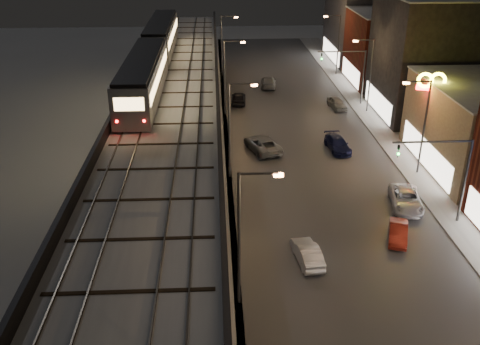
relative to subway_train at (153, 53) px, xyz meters
name	(u,v)px	position (x,y,z in m)	size (l,w,h in m)	color
road_surface	(310,158)	(16.00, -10.02, -8.45)	(17.00, 120.00, 0.06)	#46474D
sidewalk_right	(408,156)	(26.00, -10.02, -8.41)	(4.00, 120.00, 0.14)	#9FA1A8
under_viaduct_pavement	(175,161)	(2.50, -10.02, -8.45)	(11.00, 120.00, 0.06)	#9FA1A8
elevated_viaduct	(170,118)	(2.50, -13.18, -2.86)	(9.00, 100.00, 6.30)	black
viaduct_trackbed	(169,109)	(2.49, -13.05, -2.09)	(8.40, 100.00, 0.32)	#B2B7C1
viaduct_parapet_streetside	(218,104)	(6.85, -13.02, -1.63)	(0.30, 100.00, 1.10)	black
viaduct_parapet_far	(119,105)	(-1.85, -13.02, -1.63)	(0.30, 100.00, 1.10)	black
building_d	(433,57)	(32.49, 2.98, -1.40)	(12.20, 13.20, 14.16)	black
building_e	(394,48)	(32.49, 16.98, -3.40)	(12.20, 12.20, 10.16)	#521E11
building_f	(369,27)	(32.49, 30.98, -2.90)	(12.20, 16.20, 11.16)	#36363D
streetlight_left_1	(244,231)	(8.07, -32.02, -3.24)	(2.57, 0.28, 9.00)	#38383A
streetlight_left_2	(232,124)	(8.07, -14.02, -3.24)	(2.57, 0.28, 9.00)	#38383A
streetlight_right_2	(422,121)	(25.23, -14.02, -3.24)	(2.56, 0.28, 9.00)	#38383A
streetlight_left_3	(227,72)	(8.07, 3.98, -3.24)	(2.57, 0.28, 9.00)	#38383A
streetlight_right_3	(369,71)	(25.23, 3.98, -3.24)	(2.56, 0.28, 9.00)	#38383A
streetlight_left_4	(223,42)	(8.07, 21.98, -3.24)	(2.57, 0.28, 9.00)	#38383A
streetlight_right_4	(337,40)	(25.23, 21.98, -3.24)	(2.56, 0.28, 9.00)	#38383A
traffic_light_rig_a	(452,171)	(24.34, -23.03, -3.98)	(6.10, 0.34, 7.00)	#38383A
traffic_light_rig_b	(355,70)	(24.34, 6.97, -3.98)	(6.10, 0.34, 7.00)	#38383A
subway_train	(153,53)	(0.00, 0.00, 0.00)	(3.12, 38.45, 3.74)	gray
car_near_white	(307,254)	(12.75, -27.85, -7.80)	(1.42, 4.08, 1.34)	silver
car_mid_silver	(262,145)	(11.39, -7.99, -7.71)	(2.53, 5.48, 1.52)	#8E939A
car_mid_dark	(269,82)	(14.32, 15.37, -7.73)	(2.09, 5.14, 1.49)	gray
car_far_white	(239,98)	(9.69, 8.04, -7.72)	(1.78, 4.43, 1.51)	black
car_onc_silver	(398,233)	(19.93, -25.41, -7.87)	(1.29, 3.71, 1.22)	maroon
car_onc_dark	(406,200)	(22.18, -20.46, -7.77)	(2.36, 5.12, 1.42)	silver
car_onc_white	(338,145)	(19.15, -8.18, -7.79)	(1.91, 4.70, 1.36)	#10163F
car_onc_red	(337,104)	(22.03, 5.33, -7.78)	(1.65, 4.10, 1.40)	gray
sign_mcdonalds	(430,92)	(26.50, -11.72, -1.22)	(2.69, 0.77, 9.09)	#38383A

